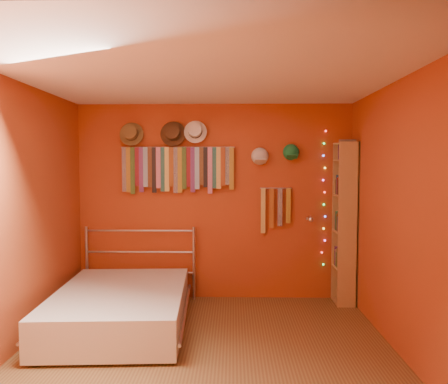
# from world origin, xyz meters

# --- Properties ---
(ground) EXTENTS (3.50, 3.50, 0.00)m
(ground) POSITION_xyz_m (0.00, 0.00, 0.00)
(ground) COLOR brown
(ground) RESTS_ON ground
(back_wall) EXTENTS (3.50, 0.02, 2.50)m
(back_wall) POSITION_xyz_m (0.00, 1.75, 1.25)
(back_wall) COLOR #943718
(back_wall) RESTS_ON ground
(right_wall) EXTENTS (0.02, 3.50, 2.50)m
(right_wall) POSITION_xyz_m (1.75, 0.00, 1.25)
(right_wall) COLOR #943718
(right_wall) RESTS_ON ground
(left_wall) EXTENTS (0.02, 3.50, 2.50)m
(left_wall) POSITION_xyz_m (-1.75, 0.00, 1.25)
(left_wall) COLOR #943718
(left_wall) RESTS_ON ground
(ceiling) EXTENTS (3.50, 3.50, 0.02)m
(ceiling) POSITION_xyz_m (0.00, 0.00, 2.50)
(ceiling) COLOR white
(ceiling) RESTS_ON back_wall
(tie_rack) EXTENTS (1.45, 0.03, 0.60)m
(tie_rack) POSITION_xyz_m (-0.47, 1.68, 1.69)
(tie_rack) COLOR #A6A6AB
(tie_rack) RESTS_ON back_wall
(small_tie_rack) EXTENTS (0.40, 0.03, 0.58)m
(small_tie_rack) POSITION_xyz_m (0.77, 1.69, 1.19)
(small_tie_rack) COLOR #A6A6AB
(small_tie_rack) RESTS_ON back_wall
(fedora_olive) EXTENTS (0.30, 0.16, 0.30)m
(fedora_olive) POSITION_xyz_m (-1.05, 1.65, 2.12)
(fedora_olive) COLOR brown
(fedora_olive) RESTS_ON back_wall
(fedora_brown) EXTENTS (0.32, 0.18, 0.32)m
(fedora_brown) POSITION_xyz_m (-0.52, 1.65, 2.13)
(fedora_brown) COLOR #402916
(fedora_brown) RESTS_ON back_wall
(fedora_white) EXTENTS (0.29, 0.16, 0.29)m
(fedora_white) POSITION_xyz_m (-0.24, 1.65, 2.15)
(fedora_white) COLOR silver
(fedora_white) RESTS_ON back_wall
(cap_white) EXTENTS (0.20, 0.25, 0.20)m
(cap_white) POSITION_xyz_m (0.58, 1.70, 1.83)
(cap_white) COLOR silver
(cap_white) RESTS_ON back_wall
(cap_green) EXTENTS (0.19, 0.24, 0.19)m
(cap_green) POSITION_xyz_m (0.97, 1.70, 1.88)
(cap_green) COLOR #1B7D40
(cap_green) RESTS_ON back_wall
(fairy_lights) EXTENTS (0.06, 0.02, 1.73)m
(fairy_lights) POSITION_xyz_m (1.40, 1.71, 1.30)
(fairy_lights) COLOR #FF3333
(fairy_lights) RESTS_ON back_wall
(reading_lamp) EXTENTS (0.07, 0.29, 0.08)m
(reading_lamp) POSITION_xyz_m (1.19, 1.53, 1.05)
(reading_lamp) COLOR #A6A6AB
(reading_lamp) RESTS_ON back_wall
(bookshelf) EXTENTS (0.25, 0.34, 2.00)m
(bookshelf) POSITION_xyz_m (1.66, 1.53, 1.02)
(bookshelf) COLOR #A87D4C
(bookshelf) RESTS_ON ground
(bed) EXTENTS (1.51, 1.97, 0.94)m
(bed) POSITION_xyz_m (-0.95, 0.67, 0.22)
(bed) COLOR #A6A6AB
(bed) RESTS_ON ground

